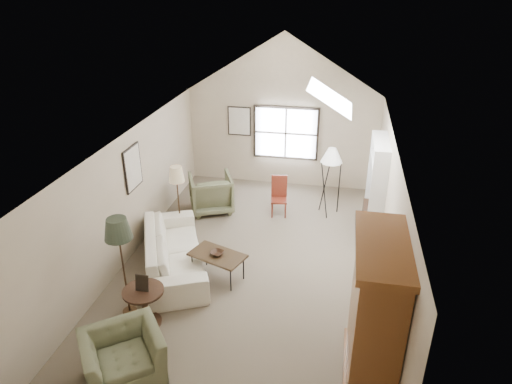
% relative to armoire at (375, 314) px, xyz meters
% --- Properties ---
extents(room_shell, '(5.01, 8.01, 4.00)m').
position_rel_armoire_xyz_m(room_shell, '(-2.18, 2.40, 2.11)').
color(room_shell, '#6A5A4B').
rests_on(room_shell, ground).
extents(window, '(1.72, 0.08, 1.42)m').
position_rel_armoire_xyz_m(window, '(-2.08, 6.36, 0.35)').
color(window, black).
rests_on(window, room_shell).
extents(skylight, '(0.80, 1.20, 0.52)m').
position_rel_armoire_xyz_m(skylight, '(-0.88, 3.30, 2.12)').
color(skylight, white).
rests_on(skylight, room_shell).
extents(wall_art, '(1.97, 3.71, 0.88)m').
position_rel_armoire_xyz_m(wall_art, '(-4.06, 4.34, 0.63)').
color(wall_art, black).
rests_on(wall_art, room_shell).
extents(armoire, '(0.60, 1.50, 2.20)m').
position_rel_armoire_xyz_m(armoire, '(0.00, 0.00, 0.00)').
color(armoire, brown).
rests_on(armoire, ground).
extents(tv_alcove, '(0.32, 1.30, 2.10)m').
position_rel_armoire_xyz_m(tv_alcove, '(0.16, 4.00, 0.05)').
color(tv_alcove, white).
rests_on(tv_alcove, ground).
extents(media_console, '(0.34, 1.18, 0.60)m').
position_rel_armoire_xyz_m(media_console, '(0.14, 4.00, -0.80)').
color(media_console, '#382316').
rests_on(media_console, ground).
extents(tv_panel, '(0.05, 0.90, 0.55)m').
position_rel_armoire_xyz_m(tv_panel, '(0.14, 4.00, -0.18)').
color(tv_panel, black).
rests_on(tv_panel, media_console).
extents(sofa, '(2.04, 2.85, 0.78)m').
position_rel_armoire_xyz_m(sofa, '(-3.65, 2.00, -0.71)').
color(sofa, white).
rests_on(sofa, ground).
extents(armchair_near, '(1.43, 1.40, 0.70)m').
position_rel_armoire_xyz_m(armchair_near, '(-3.42, -0.67, -0.75)').
color(armchair_near, '#5D6748').
rests_on(armchair_near, ground).
extents(armchair_far, '(1.29, 1.31, 0.91)m').
position_rel_armoire_xyz_m(armchair_far, '(-3.61, 4.48, -0.65)').
color(armchair_far, '#666647').
rests_on(armchair_far, ground).
extents(coffee_table, '(1.15, 0.88, 0.52)m').
position_rel_armoire_xyz_m(coffee_table, '(-2.72, 1.84, -0.84)').
color(coffee_table, '#3C2C18').
rests_on(coffee_table, ground).
extents(bowl, '(0.31, 0.31, 0.06)m').
position_rel_armoire_xyz_m(bowl, '(-2.72, 1.84, -0.55)').
color(bowl, '#332314').
rests_on(bowl, coffee_table).
extents(side_table, '(0.88, 0.88, 0.67)m').
position_rel_armoire_xyz_m(side_table, '(-3.55, 0.40, -0.77)').
color(side_table, '#392617').
rests_on(side_table, ground).
extents(side_chair, '(0.42, 0.42, 0.96)m').
position_rel_armoire_xyz_m(side_chair, '(-1.97, 4.54, -0.62)').
color(side_chair, maroon).
rests_on(side_chair, ground).
extents(tripod_lamp, '(0.51, 0.51, 1.70)m').
position_rel_armoire_xyz_m(tripod_lamp, '(-0.82, 4.82, -0.25)').
color(tripod_lamp, silver).
rests_on(tripod_lamp, ground).
extents(dark_lamp, '(0.59, 0.59, 1.85)m').
position_rel_armoire_xyz_m(dark_lamp, '(-3.95, 0.60, -0.17)').
color(dark_lamp, '#252B1E').
rests_on(dark_lamp, ground).
extents(tan_lamp, '(0.44, 0.44, 1.66)m').
position_rel_armoire_xyz_m(tan_lamp, '(-3.95, 3.20, -0.27)').
color(tan_lamp, tan).
rests_on(tan_lamp, ground).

